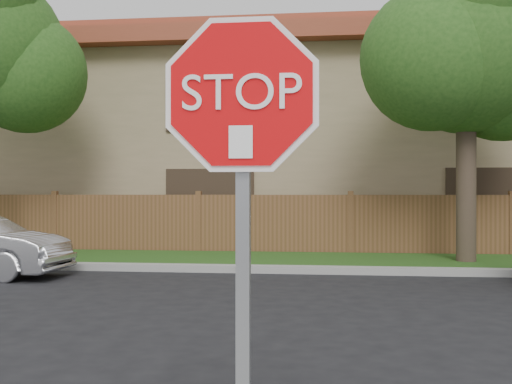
# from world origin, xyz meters

# --- Properties ---
(far_curb) EXTENTS (70.00, 0.30, 0.15)m
(far_curb) POSITION_xyz_m (0.00, 8.15, 0.07)
(far_curb) COLOR gray
(far_curb) RESTS_ON ground
(grass_strip) EXTENTS (70.00, 3.00, 0.12)m
(grass_strip) POSITION_xyz_m (0.00, 9.80, 0.06)
(grass_strip) COLOR #1E4714
(grass_strip) RESTS_ON ground
(fence) EXTENTS (70.00, 0.12, 1.60)m
(fence) POSITION_xyz_m (0.00, 11.40, 0.80)
(fence) COLOR brown
(fence) RESTS_ON ground
(apartment_building) EXTENTS (35.20, 9.20, 7.20)m
(apartment_building) POSITION_xyz_m (0.00, 17.00, 3.53)
(apartment_building) COLOR #93825B
(apartment_building) RESTS_ON ground
(tree_mid) EXTENTS (4.80, 3.90, 7.35)m
(tree_mid) POSITION_xyz_m (2.52, 9.57, 4.87)
(tree_mid) COLOR #382B21
(tree_mid) RESTS_ON ground
(stop_sign) EXTENTS (1.01, 0.13, 2.55)m
(stop_sign) POSITION_xyz_m (-1.08, -1.48, 1.83)
(stop_sign) COLOR gray
(stop_sign) RESTS_ON sidewalk_near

